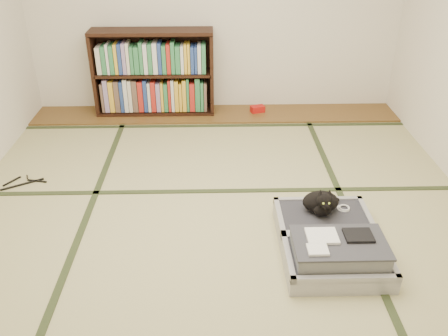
{
  "coord_description": "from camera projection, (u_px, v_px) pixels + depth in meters",
  "views": [
    {
      "loc": [
        -0.03,
        -2.9,
        2.09
      ],
      "look_at": [
        0.05,
        0.35,
        0.25
      ],
      "focal_mm": 38.0,
      "sensor_mm": 36.0,
      "label": 1
    }
  ],
  "objects": [
    {
      "name": "cable_coil",
      "position": [
        344.0,
        208.0,
        3.45
      ],
      "size": [
        0.09,
        0.09,
        0.02
      ],
      "color": "white",
      "rests_on": "suitcase"
    },
    {
      "name": "cat",
      "position": [
        322.0,
        202.0,
        3.37
      ],
      "size": [
        0.3,
        0.3,
        0.24
      ],
      "color": "black",
      "rests_on": "suitcase"
    },
    {
      "name": "hanger",
      "position": [
        23.0,
        183.0,
        4.01
      ],
      "size": [
        0.35,
        0.25,
        0.01
      ],
      "color": "black",
      "rests_on": "floor"
    },
    {
      "name": "room_shell",
      "position": [
        217.0,
        21.0,
        2.84
      ],
      "size": [
        4.5,
        4.5,
        4.5
      ],
      "color": "white",
      "rests_on": "ground"
    },
    {
      "name": "tatami_borders",
      "position": [
        218.0,
        185.0,
        3.99
      ],
      "size": [
        4.0,
        4.5,
        0.01
      ],
      "color": "#2D381E",
      "rests_on": "ground"
    },
    {
      "name": "red_item",
      "position": [
        257.0,
        109.0,
        5.31
      ],
      "size": [
        0.17,
        0.13,
        0.07
      ],
      "primitive_type": "cube",
      "rotation": [
        0.0,
        0.0,
        0.31
      ],
      "color": "#B3130E",
      "rests_on": "wood_strip"
    },
    {
      "name": "wood_strip",
      "position": [
        216.0,
        114.0,
        5.29
      ],
      "size": [
        4.0,
        0.5,
        0.02
      ],
      "primitive_type": "cube",
      "color": "brown",
      "rests_on": "ground"
    },
    {
      "name": "suitcase",
      "position": [
        331.0,
        242.0,
        3.18
      ],
      "size": [
        0.67,
        0.89,
        0.26
      ],
      "color": "#A2A1A6",
      "rests_on": "floor"
    },
    {
      "name": "bookcase",
      "position": [
        154.0,
        74.0,
        5.12
      ],
      "size": [
        1.29,
        0.29,
        0.92
      ],
      "color": "black",
      "rests_on": "wood_strip"
    },
    {
      "name": "floor",
      "position": [
        219.0,
        220.0,
        3.56
      ],
      "size": [
        4.5,
        4.5,
        0.0
      ],
      "primitive_type": "plane",
      "color": "tan",
      "rests_on": "ground"
    }
  ]
}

